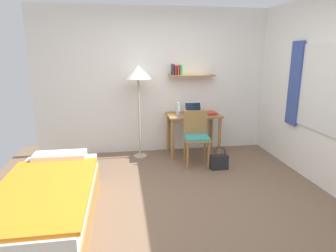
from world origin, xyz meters
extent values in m
plane|color=brown|center=(0.00, 0.00, 0.00)|extent=(5.28, 5.28, 0.00)
cube|color=white|center=(0.00, 2.02, 1.30)|extent=(4.40, 0.05, 2.60)
cube|color=#9E703D|center=(0.58, 1.89, 1.42)|extent=(0.84, 0.22, 0.02)
cube|color=#333338|center=(0.24, 1.90, 1.52)|extent=(0.03, 0.17, 0.19)
cube|color=#D13D38|center=(0.29, 1.93, 1.51)|extent=(0.03, 0.13, 0.18)
cube|color=#D13D38|center=(0.33, 1.91, 1.51)|extent=(0.03, 0.16, 0.16)
cube|color=#4CA856|center=(0.38, 1.91, 1.52)|extent=(0.04, 0.15, 0.18)
cube|color=silver|center=(1.99, 0.30, 1.35)|extent=(0.02, 0.91, 1.18)
cube|color=white|center=(1.99, 0.30, 1.35)|extent=(0.01, 0.85, 1.12)
cube|color=#384C93|center=(1.96, 0.87, 1.35)|extent=(0.03, 0.28, 1.28)
cube|color=#9E703D|center=(-1.51, -0.27, 0.14)|extent=(0.95, 2.02, 0.28)
cube|color=silver|center=(-1.51, -0.27, 0.36)|extent=(0.91, 1.96, 0.16)
cube|color=orange|center=(-1.51, -0.39, 0.46)|extent=(0.97, 1.65, 0.04)
cube|color=white|center=(-1.51, 0.51, 0.49)|extent=(0.66, 0.28, 0.10)
cube|color=#9E703D|center=(0.58, 1.70, 0.73)|extent=(0.94, 0.58, 0.03)
cylinder|color=#9E703D|center=(0.16, 1.46, 0.36)|extent=(0.06, 0.06, 0.71)
cylinder|color=#9E703D|center=(1.00, 1.46, 0.36)|extent=(0.06, 0.06, 0.71)
cylinder|color=#9E703D|center=(0.16, 1.94, 0.36)|extent=(0.06, 0.06, 0.71)
cylinder|color=#9E703D|center=(1.00, 1.94, 0.36)|extent=(0.06, 0.06, 0.71)
cube|color=#9E703D|center=(0.50, 1.13, 0.45)|extent=(0.44, 0.43, 0.03)
cube|color=teal|center=(0.50, 1.13, 0.48)|extent=(0.41, 0.40, 0.04)
cube|color=#9E703D|center=(0.52, 1.31, 0.70)|extent=(0.39, 0.07, 0.39)
cylinder|color=#9E703D|center=(0.32, 0.98, 0.22)|extent=(0.04, 0.04, 0.44)
cylinder|color=#9E703D|center=(0.66, 0.95, 0.22)|extent=(0.04, 0.04, 0.44)
cylinder|color=#9E703D|center=(0.35, 1.31, 0.22)|extent=(0.04, 0.04, 0.44)
cylinder|color=#9E703D|center=(0.69, 1.28, 0.22)|extent=(0.04, 0.04, 0.44)
cylinder|color=#B2A893|center=(-0.39, 1.68, 0.01)|extent=(0.24, 0.24, 0.02)
cylinder|color=#B2A893|center=(-0.39, 1.68, 0.71)|extent=(0.03, 0.03, 1.37)
cone|color=silver|center=(-0.39, 1.68, 1.50)|extent=(0.43, 0.43, 0.22)
cube|color=#B7BABF|center=(0.58, 1.69, 0.75)|extent=(0.32, 0.23, 0.01)
cube|color=#B7BABF|center=(0.58, 1.76, 0.85)|extent=(0.31, 0.09, 0.20)
cube|color=black|center=(0.58, 1.75, 0.85)|extent=(0.28, 0.08, 0.17)
cylinder|color=silver|center=(0.29, 1.67, 0.86)|extent=(0.06, 0.06, 0.23)
cube|color=#D13D38|center=(0.88, 1.65, 0.75)|extent=(0.17, 0.20, 0.02)
cube|color=#D13D38|center=(0.89, 1.66, 0.77)|extent=(0.21, 0.26, 0.02)
cube|color=#232328|center=(0.82, 0.91, 0.12)|extent=(0.28, 0.12, 0.23)
torus|color=#232328|center=(0.82, 0.91, 0.28)|extent=(0.19, 0.02, 0.19)
camera|label=1|loc=(-0.67, -3.26, 1.82)|focal=31.02mm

